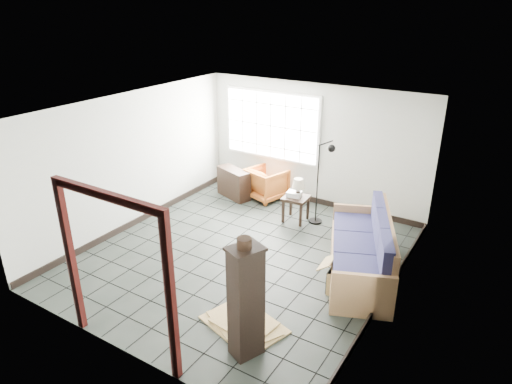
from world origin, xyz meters
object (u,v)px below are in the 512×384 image
Objects in this scene: armchair at (267,182)px; futon_sofa at (364,254)px; tall_shelf at (246,302)px; side_table at (296,201)px.

futon_sofa is at bearing 164.41° from armchair.
tall_shelf is at bearing 134.24° from armchair.
side_table is at bearing 164.68° from armchair.
armchair is at bearing 125.58° from futon_sofa.
tall_shelf reaches higher than armchair.
futon_sofa reaches higher than side_table.
futon_sofa is 3.43m from armchair.
armchair is at bearing 140.26° from tall_shelf.
futon_sofa reaches higher than armchair.
tall_shelf is (2.27, -4.34, 0.39)m from armchair.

